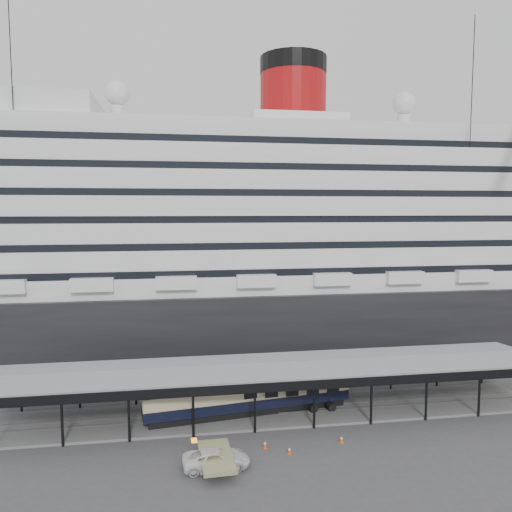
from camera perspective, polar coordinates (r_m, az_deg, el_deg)
The scene contains 8 objects.
ground at distance 49.73m, azimuth 3.54°, elevation -19.68°, with size 200.00×200.00×0.00m, color #3C3C3F.
cruise_ship at distance 76.63m, azimuth -1.65°, elevation 3.36°, with size 130.00×30.00×43.90m.
platform_canopy at distance 53.32m, azimuth 2.33°, elevation -15.14°, with size 56.00×9.18×5.30m.
port_truck at distance 43.97m, azimuth -4.56°, elevation -22.12°, with size 2.53×5.49×1.52m, color silver.
pullman_carriage at distance 52.78m, azimuth -0.86°, elevation -15.13°, with size 21.54×5.68×20.97m.
traffic_cone_left at distance 46.21m, azimuth 3.83°, elevation -21.28°, with size 0.41×0.41×0.67m.
traffic_cone_mid at distance 47.03m, azimuth 1.04°, elevation -20.72°, with size 0.42×0.42×0.73m.
traffic_cone_right at distance 48.60m, azimuth 9.75°, elevation -19.93°, with size 0.42×0.42×0.68m.
Camera 1 is at (-10.08, -43.91, 21.06)m, focal length 35.00 mm.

